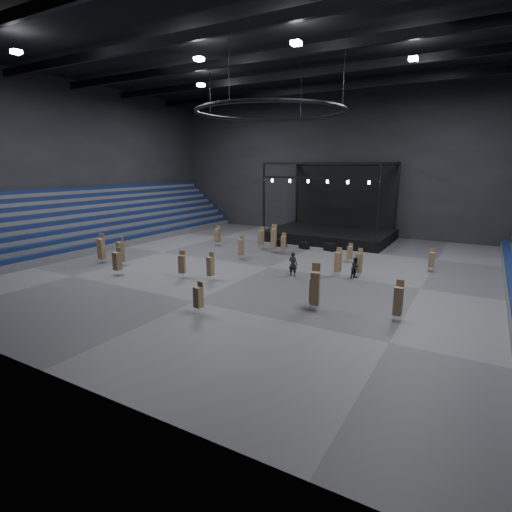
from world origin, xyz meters
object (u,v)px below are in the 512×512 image
Objects in this scene: chair_stack_13 at (350,252)px; chair_stack_16 at (274,238)px; chair_stack_6 at (432,259)px; crew_member at (356,268)px; chair_stack_14 at (359,262)px; chair_stack_17 at (121,251)px; flight_case_left at (281,243)px; chair_stack_12 at (117,261)px; chair_stack_1 at (101,248)px; chair_stack_3 at (283,242)px; chair_stack_2 at (314,290)px; chair_stack_7 at (398,300)px; stage at (332,227)px; chair_stack_15 at (241,247)px; chair_stack_5 at (210,266)px; chair_stack_9 at (182,264)px; chair_stack_0 at (218,235)px; chair_stack_8 at (315,287)px; man_center at (293,264)px; chair_stack_4 at (198,297)px; chair_stack_11 at (338,261)px; flight_case_mid at (304,245)px; flight_case_right at (330,247)px; chair_stack_10 at (261,237)px.

chair_stack_13 is 0.62× the size of chair_stack_16.
chair_stack_6 reaches higher than crew_member.
chair_stack_17 is (-19.33, -7.02, 0.16)m from chair_stack_14.
chair_stack_12 is (-6.24, -17.31, 0.83)m from flight_case_left.
chair_stack_1 is (-10.73, -15.20, 1.01)m from flight_case_left.
chair_stack_3 is at bearing 167.60° from chair_stack_14.
chair_stack_2 is 13.29m from chair_stack_13.
flight_case_left is 22.42m from chair_stack_7.
stage is 15.09m from chair_stack_15.
chair_stack_9 is at bearing -161.43° from chair_stack_5.
chair_stack_17 is 20.31m from crew_member.
chair_stack_0 is at bearing 163.26° from chair_stack_16.
chair_stack_14 is (7.64, -15.36, -0.25)m from stage.
stage is 5.75× the size of chair_stack_7.
chair_stack_8 is 8.04m from man_center.
chair_stack_1 is 1.40× the size of chair_stack_4.
man_center is (-3.13, -1.86, -0.22)m from chair_stack_11.
chair_stack_4 is at bearing -84.19° from flight_case_mid.
flight_case_right is (2.20, -6.84, -1.04)m from stage.
chair_stack_9 reaches higher than chair_stack_3.
chair_stack_8 is at bearing -15.56° from chair_stack_1.
chair_stack_13 is 0.90× the size of man_center.
chair_stack_4 is 0.89× the size of chair_stack_15.
chair_stack_7 reaches higher than chair_stack_4.
flight_case_left is 21.44m from chair_stack_4.
chair_stack_9 reaches higher than man_center.
chair_stack_10 is 1.02× the size of chair_stack_14.
chair_stack_10 reaches higher than chair_stack_13.
chair_stack_5 is at bearing -128.86° from chair_stack_14.
chair_stack_16 reaches higher than chair_stack_14.
chair_stack_3 is 0.94× the size of chair_stack_5.
chair_stack_9 is at bearing 161.75° from chair_stack_2.
chair_stack_17 is 15.38m from man_center.
chair_stack_7 reaches higher than chair_stack_15.
chair_stack_13 is (7.63, 11.22, -0.18)m from chair_stack_5.
chair_stack_1 is 16.06m from chair_stack_10.
chair_stack_1 is 1.04× the size of chair_stack_17.
chair_stack_0 is 1.30× the size of crew_member.
chair_stack_5 is (-3.66, 6.19, 0.10)m from chair_stack_4.
chair_stack_2 is at bearing -75.59° from chair_stack_14.
chair_stack_14 is (-4.59, 8.17, -0.05)m from chair_stack_7.
flight_case_left is 18.63m from chair_stack_1.
chair_stack_2 is 0.55m from chair_stack_8.
stage is 17.16m from chair_stack_14.
flight_case_right is 18.38m from chair_stack_8.
stage is 6.36× the size of chair_stack_15.
chair_stack_4 is 18.20m from chair_stack_16.
chair_stack_6 is at bearing 4.14° from chair_stack_10.
stage is at bearing 57.60° from chair_stack_9.
chair_stack_5 is at bearing 20.95° from chair_stack_12.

